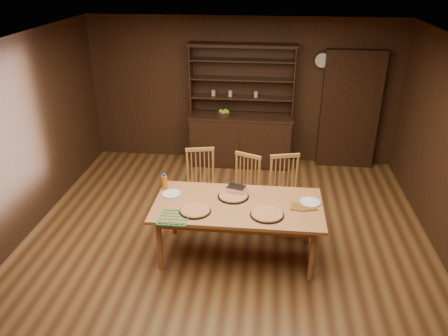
# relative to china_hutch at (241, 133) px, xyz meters

# --- Properties ---
(floor) EXTENTS (6.00, 6.00, 0.00)m
(floor) POSITION_rel_china_hutch_xyz_m (0.00, -2.75, -0.60)
(floor) COLOR brown
(floor) RESTS_ON ground
(room_shell) EXTENTS (6.00, 6.00, 6.00)m
(room_shell) POSITION_rel_china_hutch_xyz_m (0.00, -2.75, 0.98)
(room_shell) COLOR silver
(room_shell) RESTS_ON floor
(china_hutch) EXTENTS (1.84, 0.52, 2.17)m
(china_hutch) POSITION_rel_china_hutch_xyz_m (0.00, 0.00, 0.00)
(china_hutch) COLOR #311D10
(china_hutch) RESTS_ON floor
(doorway) EXTENTS (1.00, 0.18, 2.10)m
(doorway) POSITION_rel_china_hutch_xyz_m (1.90, 0.15, 0.45)
(doorway) COLOR #311D10
(doorway) RESTS_ON floor
(wall_clock) EXTENTS (0.30, 0.05, 0.30)m
(wall_clock) POSITION_rel_china_hutch_xyz_m (1.35, 0.20, 1.30)
(wall_clock) COLOR #311D10
(wall_clock) RESTS_ON room_shell
(dining_table) EXTENTS (2.06, 1.03, 0.75)m
(dining_table) POSITION_rel_china_hutch_xyz_m (0.17, -2.79, 0.08)
(dining_table) COLOR #AD6A3C
(dining_table) RESTS_ON floor
(chair_left) EXTENTS (0.51, 0.49, 1.05)m
(chair_left) POSITION_rel_china_hutch_xyz_m (-0.43, -1.90, -0.04)
(chair_left) COLOR #AC773B
(chair_left) RESTS_ON floor
(chair_center) EXTENTS (0.54, 0.53, 1.02)m
(chair_center) POSITION_rel_china_hutch_xyz_m (0.20, -1.95, -0.06)
(chair_center) COLOR #AC773B
(chair_center) RESTS_ON floor
(chair_right) EXTENTS (0.52, 0.51, 1.06)m
(chair_right) POSITION_rel_china_hutch_xyz_m (0.76, -2.01, -0.03)
(chair_right) COLOR #AC773B
(chair_right) RESTS_ON floor
(pizza_left) EXTENTS (0.38, 0.38, 0.04)m
(pizza_left) POSITION_rel_china_hutch_xyz_m (-0.32, -3.02, 0.17)
(pizza_left) COLOR black
(pizza_left) RESTS_ON dining_table
(pizza_right) EXTENTS (0.40, 0.40, 0.04)m
(pizza_right) POSITION_rel_china_hutch_xyz_m (0.53, -3.01, 0.17)
(pizza_right) COLOR black
(pizza_right) RESTS_ON dining_table
(pizza_center) EXTENTS (0.40, 0.40, 0.04)m
(pizza_center) POSITION_rel_china_hutch_xyz_m (0.10, -2.62, 0.17)
(pizza_center) COLOR black
(pizza_center) RESTS_ON dining_table
(cooling_rack) EXTENTS (0.36, 0.36, 0.01)m
(cooling_rack) POSITION_rel_china_hutch_xyz_m (-0.54, -3.19, 0.16)
(cooling_rack) COLOR #0CA258
(cooling_rack) RESTS_ON dining_table
(plate_left) EXTENTS (0.26, 0.26, 0.02)m
(plate_left) POSITION_rel_china_hutch_xyz_m (-0.69, -2.64, 0.16)
(plate_left) COLOR silver
(plate_left) RESTS_ON dining_table
(plate_right) EXTENTS (0.27, 0.27, 0.02)m
(plate_right) POSITION_rel_china_hutch_xyz_m (1.05, -2.66, 0.16)
(plate_right) COLOR silver
(plate_right) RESTS_ON dining_table
(foil_dish) EXTENTS (0.26, 0.22, 0.09)m
(foil_dish) POSITION_rel_china_hutch_xyz_m (0.12, -2.51, 0.20)
(foil_dish) COLOR white
(foil_dish) RESTS_ON dining_table
(juice_bottle) EXTENTS (0.07, 0.07, 0.21)m
(juice_bottle) POSITION_rel_china_hutch_xyz_m (-0.81, -2.49, 0.25)
(juice_bottle) COLOR #D8640B
(juice_bottle) RESTS_ON dining_table
(pot_holder_a) EXTENTS (0.24, 0.24, 0.01)m
(pot_holder_a) POSITION_rel_china_hutch_xyz_m (1.01, -2.77, 0.16)
(pot_holder_a) COLOR red
(pot_holder_a) RESTS_ON dining_table
(pot_holder_b) EXTENTS (0.21, 0.21, 0.01)m
(pot_holder_b) POSITION_rel_china_hutch_xyz_m (0.90, -2.79, 0.16)
(pot_holder_b) COLOR red
(pot_holder_b) RESTS_ON dining_table
(fruit_bowl) EXTENTS (0.28, 0.28, 0.12)m
(fruit_bowl) POSITION_rel_china_hutch_xyz_m (-0.30, -0.07, 0.39)
(fruit_bowl) COLOR black
(fruit_bowl) RESTS_ON china_hutch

